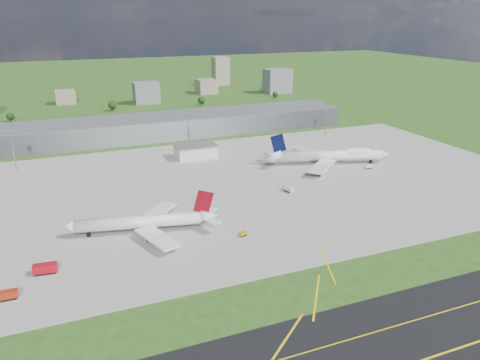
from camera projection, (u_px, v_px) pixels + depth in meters
name	position (u px, v px, depth m)	size (l,w,h in m)	color
ground	(164.00, 141.00, 352.27)	(1400.00, 1400.00, 0.00)	#294D18
apron	(228.00, 186.00, 259.87)	(360.00, 190.00, 0.08)	gray
terminal	(159.00, 127.00, 362.82)	(300.00, 42.00, 15.00)	gray
ops_building	(196.00, 151.00, 310.86)	(26.00, 16.00, 8.00)	silver
mast_west	(12.00, 142.00, 280.32)	(3.50, 2.00, 25.90)	gray
mast_center	(189.00, 126.00, 319.32)	(3.50, 2.00, 25.90)	gray
mast_east	(327.00, 114.00, 358.33)	(3.50, 2.00, 25.90)	gray
airliner_red_twin	(145.00, 222.00, 203.47)	(65.96, 50.67, 18.24)	white
airliner_blue_quad	(331.00, 156.00, 295.72)	(76.29, 58.44, 20.48)	white
fire_truck	(45.00, 269.00, 172.17)	(8.81, 4.06, 3.76)	#A20B14
crash_tender	(8.00, 295.00, 156.65)	(6.11, 2.87, 3.18)	#A2260B
tug_yellow	(243.00, 234.00, 201.53)	(3.78, 2.83, 1.69)	#C48C0B
van_white_near	(288.00, 189.00, 251.15)	(4.12, 6.21, 2.87)	silver
van_white_far	(368.00, 167.00, 288.21)	(4.75, 2.75, 2.34)	silver
bldg_cw	(66.00, 97.00, 494.33)	(20.00, 18.00, 14.00)	gray
bldg_c	(146.00, 93.00, 495.19)	(26.00, 20.00, 22.00)	slate
bldg_ce	(206.00, 86.00, 559.45)	(22.00, 24.00, 16.00)	gray
bldg_e	(278.00, 81.00, 559.63)	(30.00, 22.00, 28.00)	slate
bldg_tall_e	(221.00, 71.00, 622.59)	(20.00, 18.00, 36.00)	gray
tree_w	(10.00, 116.00, 411.92)	(6.75, 6.75, 8.25)	#382314
tree_c	(112.00, 105.00, 456.58)	(8.10, 8.10, 9.90)	#382314
tree_e	(202.00, 100.00, 484.25)	(7.65, 7.65, 9.35)	#382314
tree_far_e	(275.00, 94.00, 525.21)	(6.30, 6.30, 7.70)	#382314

